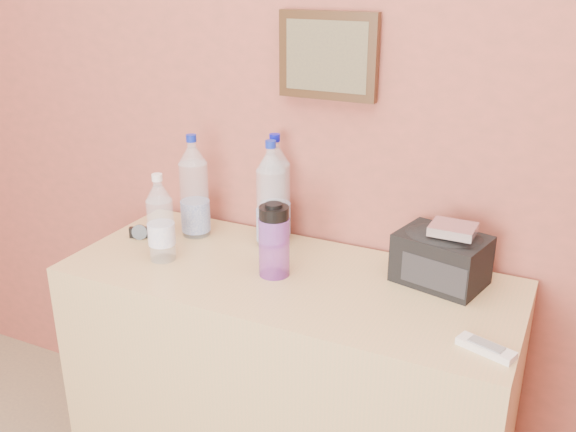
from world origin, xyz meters
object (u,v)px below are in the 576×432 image
object	(u,v)px
nalgene_bottle	(274,240)
sunglasses	(150,232)
dresser	(288,392)
pet_large_a	(194,192)
toiletry_bag	(441,256)
ac_remote	(486,348)
foil_packet	(453,229)
pet_large_b	(275,194)
pet_small	(161,223)
pet_large_c	(271,200)

from	to	relation	value
nalgene_bottle	sunglasses	size ratio (longest dim) A/B	1.61
dresser	pet_large_a	xyz separation A→B (m)	(-0.40, 0.14, 0.56)
dresser	toiletry_bag	size ratio (longest dim) A/B	5.56
pet_large_a	ac_remote	distance (m)	1.03
pet_large_a	foil_packet	bearing A→B (deg)	-0.66
dresser	toiletry_bag	distance (m)	0.65
pet_large_b	pet_large_a	bearing A→B (deg)	-161.15
pet_large_a	sunglasses	size ratio (longest dim) A/B	2.49
pet_small	toiletry_bag	xyz separation A→B (m)	(0.79, 0.21, -0.04)
dresser	pet_small	world-z (taller)	pet_small
pet_large_b	nalgene_bottle	xyz separation A→B (m)	(0.12, -0.23, -0.05)
pet_large_b	dresser	bearing A→B (deg)	-55.65
pet_large_b	pet_large_c	size ratio (longest dim) A/B	1.02
pet_small	sunglasses	distance (m)	0.20
foil_packet	pet_large_b	bearing A→B (deg)	170.75
ac_remote	nalgene_bottle	bearing A→B (deg)	-174.55
pet_large_a	pet_large_c	world-z (taller)	pet_large_c
pet_small	nalgene_bottle	world-z (taller)	pet_small
pet_large_b	pet_large_c	distance (m)	0.05
pet_large_b	foil_packet	xyz separation A→B (m)	(0.58, -0.09, 0.02)
ac_remote	toiletry_bag	bearing A→B (deg)	139.19
nalgene_bottle	pet_large_a	bearing A→B (deg)	157.66
pet_large_c	ac_remote	distance (m)	0.80
pet_large_b	ac_remote	bearing A→B (deg)	-27.13
pet_large_c	pet_small	distance (m)	0.34
ac_remote	pet_small	bearing A→B (deg)	-166.79
pet_large_c	ac_remote	world-z (taller)	pet_large_c
nalgene_bottle	toiletry_bag	size ratio (longest dim) A/B	0.92
sunglasses	pet_small	bearing A→B (deg)	-67.32
nalgene_bottle	pet_small	bearing A→B (deg)	-171.08
pet_large_b	pet_small	bearing A→B (deg)	-128.94
pet_large_c	foil_packet	world-z (taller)	pet_large_c
toiletry_bag	pet_large_a	bearing A→B (deg)	-166.15
dresser	sunglasses	bearing A→B (deg)	174.73
pet_large_b	pet_small	distance (m)	0.37
pet_large_c	toiletry_bag	distance (m)	0.55
pet_large_c	foil_packet	size ratio (longest dim) A/B	2.88
pet_small	ac_remote	size ratio (longest dim) A/B	1.99
nalgene_bottle	ac_remote	world-z (taller)	nalgene_bottle
sunglasses	toiletry_bag	world-z (taller)	toiletry_bag
pet_small	sunglasses	size ratio (longest dim) A/B	1.99
pet_large_c	nalgene_bottle	world-z (taller)	pet_large_c
dresser	foil_packet	world-z (taller)	foil_packet
ac_remote	foil_packet	world-z (taller)	foil_packet
ac_remote	dresser	bearing A→B (deg)	-176.60
dresser	pet_large_b	world-z (taller)	pet_large_b
pet_large_a	ac_remote	size ratio (longest dim) A/B	2.49
dresser	pet_large_c	world-z (taller)	pet_large_c
pet_large_b	foil_packet	bearing A→B (deg)	-9.25
toiletry_bag	sunglasses	bearing A→B (deg)	-160.81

